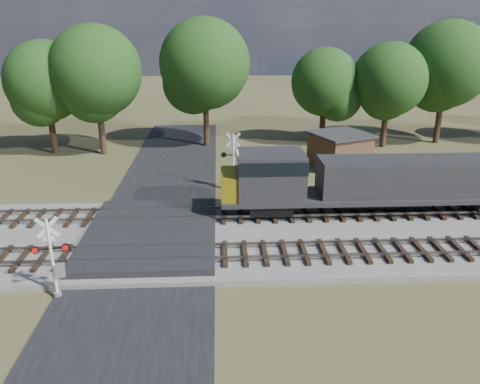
{
  "coord_description": "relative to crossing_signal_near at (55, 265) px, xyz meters",
  "views": [
    {
      "loc": [
        3.77,
        -22.87,
        11.42
      ],
      "look_at": [
        4.94,
        2.0,
        2.19
      ],
      "focal_mm": 35.0,
      "sensor_mm": 36.0,
      "label": 1
    }
  ],
  "objects": [
    {
      "name": "road",
      "position": [
        3.29,
        4.93,
        -1.55
      ],
      "size": [
        7.0,
        60.0,
        0.08
      ],
      "primitive_type": "cube",
      "color": "black",
      "rests_on": "ground"
    },
    {
      "name": "ballast_bed",
      "position": [
        13.29,
        5.43,
        -1.44
      ],
      "size": [
        140.0,
        10.0,
        0.3
      ],
      "primitive_type": "cube",
      "color": "gray",
      "rests_on": "ground"
    },
    {
      "name": "track_far",
      "position": [
        6.41,
        7.93,
        -1.18
      ],
      "size": [
        140.0,
        2.6,
        0.33
      ],
      "color": "black",
      "rests_on": "ballast_bed"
    },
    {
      "name": "treeline",
      "position": [
        8.83,
        25.32,
        5.28
      ],
      "size": [
        85.95,
        11.32,
        11.71
      ],
      "color": "black",
      "rests_on": "ground"
    },
    {
      "name": "ground",
      "position": [
        3.29,
        4.93,
        -1.59
      ],
      "size": [
        160.0,
        160.0,
        0.0
      ],
      "primitive_type": "plane",
      "color": "#434625",
      "rests_on": "ground"
    },
    {
      "name": "track_near",
      "position": [
        6.41,
        2.93,
        -1.18
      ],
      "size": [
        140.0,
        2.6,
        0.33
      ],
      "color": "black",
      "rests_on": "ballast_bed"
    },
    {
      "name": "equipment_shed",
      "position": [
        16.86,
        18.35,
        -0.15
      ],
      "size": [
        5.5,
        5.5,
        2.85
      ],
      "rotation": [
        0.0,
        0.0,
        0.41
      ],
      "color": "#49301F",
      "rests_on": "ground"
    },
    {
      "name": "crossing_signal_near",
      "position": [
        0.0,
        0.0,
        0.0
      ],
      "size": [
        1.53,
        0.4,
        3.83
      ],
      "rotation": [
        0.0,
        0.0,
        0.18
      ],
      "color": "silver",
      "rests_on": "ground"
    },
    {
      "name": "crossing_panel",
      "position": [
        3.29,
        5.43,
        -1.28
      ],
      "size": [
        7.0,
        9.0,
        0.62
      ],
      "primitive_type": "cube",
      "color": "#262628",
      "rests_on": "ground"
    },
    {
      "name": "crossing_signal_far",
      "position": [
        7.96,
        13.26,
        0.15
      ],
      "size": [
        1.69,
        0.39,
        4.19
      ],
      "rotation": [
        0.0,
        0.0,
        3.02
      ],
      "color": "silver",
      "rests_on": "ground"
    }
  ]
}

